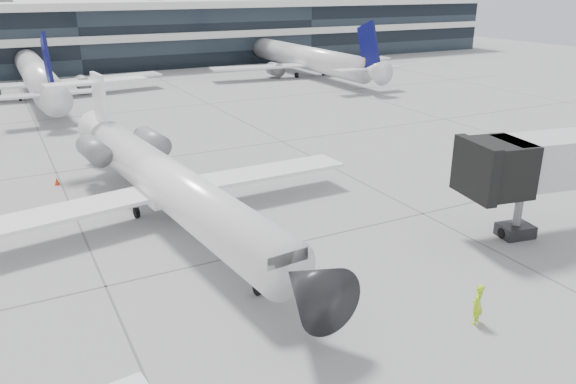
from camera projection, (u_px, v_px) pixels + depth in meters
ground at (286, 245)px, 31.93m from camera, size 220.00×220.00×0.00m
terminal at (70, 38)px, 98.23m from camera, size 170.00×22.00×10.00m
bg_jet_center at (40, 96)px, 74.08m from camera, size 32.00×40.00×9.60m
bg_jet_right at (304, 75)px, 91.51m from camera, size 32.00×40.00×9.60m
regional_jet at (165, 180)px, 34.70m from camera, size 25.96×32.42×7.48m
ramp_worker at (478, 304)px, 24.29m from camera, size 0.83×0.75×1.90m
traffic_cone at (57, 181)px, 41.41m from camera, size 0.43×0.43×0.58m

